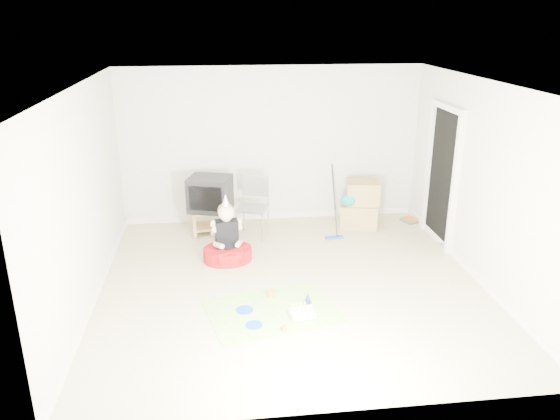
{
  "coord_description": "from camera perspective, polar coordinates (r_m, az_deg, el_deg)",
  "views": [
    {
      "loc": [
        -0.91,
        -6.4,
        3.37
      ],
      "look_at": [
        -0.1,
        0.4,
        0.9
      ],
      "focal_mm": 35.0,
      "sensor_mm": 36.0,
      "label": 1
    }
  ],
  "objects": [
    {
      "name": "blue_plate_near",
      "position": [
        6.68,
        -3.72,
        -10.38
      ],
      "size": [
        0.22,
        0.22,
        0.01
      ],
      "primitive_type": "cylinder",
      "rotation": [
        0.0,
        0.0,
        -0.08
      ],
      "color": "#173CB8",
      "rests_on": "party_mat"
    },
    {
      "name": "ground",
      "position": [
        7.29,
        1.16,
        -7.7
      ],
      "size": [
        5.0,
        5.0,
        0.0
      ],
      "primitive_type": "plane",
      "color": "#C5B78D",
      "rests_on": "ground"
    },
    {
      "name": "orange_cup_near",
      "position": [
        6.94,
        -0.93,
        -8.74
      ],
      "size": [
        0.1,
        0.1,
        0.09
      ],
      "primitive_type": "cylinder",
      "rotation": [
        0.0,
        0.0,
        0.26
      ],
      "color": "orange",
      "rests_on": "party_mat"
    },
    {
      "name": "orange_cup_far",
      "position": [
        6.27,
        0.46,
        -12.25
      ],
      "size": [
        0.07,
        0.07,
        0.07
      ],
      "primitive_type": "cylinder",
      "rotation": [
        0.0,
        0.0,
        -0.07
      ],
      "color": "orange",
      "rests_on": "party_mat"
    },
    {
      "name": "tv_stand",
      "position": [
        8.89,
        -7.19,
        -0.95
      ],
      "size": [
        0.68,
        0.47,
        0.4
      ],
      "color": "#AD884E",
      "rests_on": "ground"
    },
    {
      "name": "blue_plate_far",
      "position": [
        6.39,
        -2.74,
        -11.91
      ],
      "size": [
        0.27,
        0.27,
        0.01
      ],
      "primitive_type": "cylinder",
      "rotation": [
        0.0,
        0.0,
        0.51
      ],
      "color": "#173CB8",
      "rests_on": "party_mat"
    },
    {
      "name": "book_pile",
      "position": [
        9.64,
        13.41,
        -1.02
      ],
      "size": [
        0.3,
        0.33,
        0.06
      ],
      "color": "#226848",
      "rests_on": "ground"
    },
    {
      "name": "floor_mop",
      "position": [
        8.64,
        5.75,
        -1.37
      ],
      "size": [
        0.29,
        0.38,
        1.13
      ],
      "color": "#2246AB",
      "rests_on": "ground"
    },
    {
      "name": "seated_woman",
      "position": [
        7.9,
        -5.53,
        -3.78
      ],
      "size": [
        0.78,
        0.78,
        1.01
      ],
      "color": "#AD1014",
      "rests_on": "ground"
    },
    {
      "name": "crt_tv",
      "position": [
        8.75,
        -7.31,
        1.7
      ],
      "size": [
        0.76,
        0.69,
        0.55
      ],
      "primitive_type": "cube",
      "rotation": [
        0.0,
        0.0,
        -0.28
      ],
      "color": "black",
      "rests_on": "tv_stand"
    },
    {
      "name": "birthday_cake",
      "position": [
        6.54,
        2.3,
        -10.81
      ],
      "size": [
        0.32,
        0.27,
        0.14
      ],
      "color": "silver",
      "rests_on": "party_mat"
    },
    {
      "name": "party_mat",
      "position": [
        6.67,
        -0.82,
        -10.51
      ],
      "size": [
        1.73,
        1.42,
        0.01
      ],
      "primitive_type": "cube",
      "rotation": [
        0.0,
        0.0,
        0.23
      ],
      "color": "#FF358B",
      "rests_on": "ground"
    },
    {
      "name": "folding_chair",
      "position": [
        8.61,
        -2.88,
        0.21
      ],
      "size": [
        0.57,
        0.55,
        1.0
      ],
      "color": "#97979C",
      "rests_on": "ground"
    },
    {
      "name": "doorway_recess",
      "position": [
        8.65,
        16.61,
        3.25
      ],
      "size": [
        0.02,
        0.9,
        2.05
      ],
      "primitive_type": "cube",
      "color": "black",
      "rests_on": "ground"
    },
    {
      "name": "blue_party_hat",
      "position": [
        6.81,
        2.94,
        -9.15
      ],
      "size": [
        0.1,
        0.1,
        0.14
      ],
      "primitive_type": "cone",
      "rotation": [
        0.0,
        0.0,
        -0.07
      ],
      "color": "#163D9D",
      "rests_on": "party_mat"
    },
    {
      "name": "cardboard_boxes",
      "position": [
        9.15,
        8.31,
        0.49
      ],
      "size": [
        0.7,
        0.59,
        0.78
      ],
      "color": "tan",
      "rests_on": "ground"
    }
  ]
}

